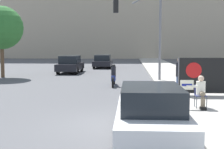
% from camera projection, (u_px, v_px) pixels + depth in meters
% --- Properties ---
extents(ground_plane, '(160.00, 160.00, 0.00)m').
position_uv_depth(ground_plane, '(125.00, 127.00, 9.44)').
color(ground_plane, '#4F4F51').
extents(sidewalk_curb, '(3.75, 90.00, 0.13)m').
position_uv_depth(sidewalk_curb, '(175.00, 76.00, 24.14)').
color(sidewalk_curb, '#A8A399').
rests_on(sidewalk_curb, ground_plane).
extents(seated_protester, '(0.98, 0.77, 1.20)m').
position_uv_depth(seated_protester, '(201.00, 91.00, 11.58)').
color(seated_protester, '#474C56').
rests_on(seated_protester, sidewalk_curb).
extents(jogger_on_sidewalk, '(0.34, 0.34, 1.72)m').
position_uv_depth(jogger_on_sidewalk, '(179.00, 76.00, 14.94)').
color(jogger_on_sidewalk, '#334775').
rests_on(jogger_on_sidewalk, sidewalk_curb).
extents(pedestrian_behind, '(0.34, 0.34, 1.68)m').
position_uv_depth(pedestrian_behind, '(188.00, 74.00, 16.18)').
color(pedestrian_behind, '#334775').
rests_on(pedestrian_behind, sidewalk_curb).
extents(protest_banner, '(2.54, 0.06, 1.75)m').
position_uv_depth(protest_banner, '(205.00, 76.00, 14.45)').
color(protest_banner, slate).
rests_on(protest_banner, sidewalk_curb).
extents(traffic_light_pole, '(3.21, 2.97, 5.57)m').
position_uv_depth(traffic_light_pole, '(143.00, 23.00, 20.58)').
color(traffic_light_pole, slate).
rests_on(traffic_light_pole, sidewalk_curb).
extents(parked_car_curbside, '(1.80, 4.61, 1.39)m').
position_uv_depth(parked_car_curbside, '(151.00, 111.00, 8.33)').
color(parked_car_curbside, white).
rests_on(parked_car_curbside, ground_plane).
extents(car_on_road_nearest, '(1.83, 4.54, 1.54)m').
position_uv_depth(car_on_road_nearest, '(70.00, 64.00, 27.81)').
color(car_on_road_nearest, black).
rests_on(car_on_road_nearest, ground_plane).
extents(car_on_road_midblock, '(1.90, 4.29, 1.43)m').
position_uv_depth(car_on_road_midblock, '(103.00, 61.00, 33.98)').
color(car_on_road_midblock, black).
rests_on(car_on_road_midblock, ground_plane).
extents(motorcycle_on_road, '(0.28, 2.19, 1.33)m').
position_uv_depth(motorcycle_on_road, '(114.00, 77.00, 18.94)').
color(motorcycle_on_road, navy).
rests_on(motorcycle_on_road, ground_plane).
extents(street_tree_near_curb, '(3.31, 3.31, 5.46)m').
position_uv_depth(street_tree_near_curb, '(1.00, 28.00, 23.73)').
color(street_tree_near_curb, brown).
rests_on(street_tree_near_curb, ground_plane).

